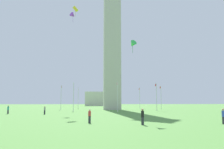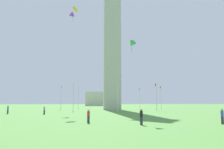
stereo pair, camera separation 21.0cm
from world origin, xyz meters
name	(u,v)px [view 1 (the left image)]	position (x,y,z in m)	size (l,w,h in m)	color
ground_plane	(112,110)	(0.00, 0.00, 0.00)	(260.00, 260.00, 0.00)	#548C3D
obelisk_monument	(112,35)	(0.00, 0.00, 22.92)	(5.04, 5.04, 45.84)	#B7B2A8
flagpole_n	(108,97)	(15.17, 0.00, 3.98)	(1.12, 0.14, 7.21)	silver
flagpole_ne	(78,97)	(10.74, 10.68, 3.98)	(1.12, 0.14, 7.21)	silver
flagpole_e	(61,96)	(0.07, 15.10, 3.98)	(1.12, 0.14, 7.21)	silver
flagpole_se	(74,95)	(-10.61, 10.68, 3.98)	(1.12, 0.14, 7.21)	silver
flagpole_s	(118,95)	(-15.03, 0.00, 3.98)	(1.12, 0.14, 7.21)	silver
flagpole_sw	(156,95)	(-10.61, -10.68, 3.98)	(1.12, 0.14, 7.21)	silver
flagpole_w	(161,96)	(0.07, -15.10, 3.98)	(1.12, 0.14, 7.21)	silver
flagpole_nw	(140,97)	(10.74, -10.68, 3.98)	(1.12, 0.14, 7.21)	silver
person_gray_shirt	(45,110)	(-24.82, 14.97, 0.79)	(0.32, 0.32, 1.60)	#2D2D38
person_red_shirt	(90,116)	(-42.90, 6.38, 0.79)	(0.32, 0.32, 1.59)	#2D2D38
person_blue_shirt	(223,116)	(-45.66, -8.25, 0.85)	(0.32, 0.32, 1.71)	#2D2D38
person_teal_shirt	(8,110)	(-22.30, 22.51, 0.84)	(0.32, 0.32, 1.69)	#2D2D38
person_black_shirt	(143,117)	(-45.64, 0.74, 0.86)	(0.32, 0.32, 1.73)	#2D2D38
kite_yellow_box	(75,9)	(-18.76, 9.99, 23.34)	(0.97, 1.37, 2.47)	yellow
kite_green_delta	(133,44)	(-38.78, 0.52, 10.44)	(1.39, 1.25, 1.82)	green
kite_purple_delta	(73,15)	(-9.45, 11.31, 25.28)	(2.04, 2.03, 2.64)	purple
distant_building	(99,99)	(69.68, 1.37, 3.85)	(24.96, 16.56, 7.70)	beige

